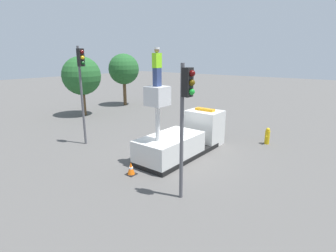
{
  "coord_description": "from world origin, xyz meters",
  "views": [
    {
      "loc": [
        -11.08,
        -7.98,
        5.36
      ],
      "look_at": [
        -2.65,
        -1.34,
        2.48
      ],
      "focal_mm": 28.0,
      "sensor_mm": 36.0,
      "label": 1
    }
  ],
  "objects_px": {
    "fire_hydrant": "(267,136)",
    "tree_left_bg": "(82,76)",
    "traffic_light_across": "(81,77)",
    "traffic_cone_rear": "(131,169)",
    "tree_right_bg": "(124,69)",
    "bucket_truck": "(184,139)",
    "worker": "(157,67)",
    "traffic_light_pole": "(185,106)"
  },
  "relations": [
    {
      "from": "bucket_truck",
      "to": "tree_right_bg",
      "type": "bearing_deg",
      "value": 58.82
    },
    {
      "from": "worker",
      "to": "traffic_light_across",
      "type": "xyz_separation_m",
      "value": [
        -0.2,
        5.69,
        -0.7
      ]
    },
    {
      "from": "traffic_cone_rear",
      "to": "fire_hydrant",
      "type": "bearing_deg",
      "value": -22.63
    },
    {
      "from": "traffic_cone_rear",
      "to": "tree_left_bg",
      "type": "bearing_deg",
      "value": 63.82
    },
    {
      "from": "traffic_light_across",
      "to": "tree_right_bg",
      "type": "height_order",
      "value": "traffic_light_across"
    },
    {
      "from": "traffic_light_across",
      "to": "traffic_cone_rear",
      "type": "relative_size",
      "value": 9.69
    },
    {
      "from": "tree_right_bg",
      "to": "traffic_cone_rear",
      "type": "bearing_deg",
      "value": -131.88
    },
    {
      "from": "worker",
      "to": "traffic_cone_rear",
      "type": "height_order",
      "value": "worker"
    },
    {
      "from": "tree_right_bg",
      "to": "bucket_truck",
      "type": "bearing_deg",
      "value": -121.18
    },
    {
      "from": "traffic_cone_rear",
      "to": "tree_right_bg",
      "type": "bearing_deg",
      "value": 48.12
    },
    {
      "from": "traffic_light_pole",
      "to": "tree_left_bg",
      "type": "height_order",
      "value": "tree_left_bg"
    },
    {
      "from": "traffic_light_across",
      "to": "tree_left_bg",
      "type": "relative_size",
      "value": 1.11
    },
    {
      "from": "worker",
      "to": "traffic_light_pole",
      "type": "bearing_deg",
      "value": -122.03
    },
    {
      "from": "bucket_truck",
      "to": "traffic_light_across",
      "type": "xyz_separation_m",
      "value": [
        -2.43,
        5.69,
        3.33
      ]
    },
    {
      "from": "bucket_truck",
      "to": "traffic_cone_rear",
      "type": "bearing_deg",
      "value": 175.02
    },
    {
      "from": "worker",
      "to": "traffic_cone_rear",
      "type": "relative_size",
      "value": 2.86
    },
    {
      "from": "traffic_light_across",
      "to": "traffic_cone_rear",
      "type": "height_order",
      "value": "traffic_light_across"
    },
    {
      "from": "worker",
      "to": "traffic_light_across",
      "type": "relative_size",
      "value": 0.29
    },
    {
      "from": "bucket_truck",
      "to": "tree_left_bg",
      "type": "xyz_separation_m",
      "value": [
        2.46,
        13.0,
        2.77
      ]
    },
    {
      "from": "tree_left_bg",
      "to": "traffic_light_across",
      "type": "bearing_deg",
      "value": -123.74
    },
    {
      "from": "fire_hydrant",
      "to": "worker",
      "type": "bearing_deg",
      "value": 155.14
    },
    {
      "from": "worker",
      "to": "fire_hydrant",
      "type": "height_order",
      "value": "worker"
    },
    {
      "from": "worker",
      "to": "traffic_light_across",
      "type": "distance_m",
      "value": 5.73
    },
    {
      "from": "tree_right_bg",
      "to": "traffic_light_across",
      "type": "bearing_deg",
      "value": -142.76
    },
    {
      "from": "worker",
      "to": "traffic_cone_rear",
      "type": "bearing_deg",
      "value": 168.03
    },
    {
      "from": "bucket_truck",
      "to": "traffic_light_across",
      "type": "bearing_deg",
      "value": 113.1
    },
    {
      "from": "fire_hydrant",
      "to": "traffic_cone_rear",
      "type": "xyz_separation_m",
      "value": [
        -8.39,
        3.5,
        -0.22
      ]
    },
    {
      "from": "traffic_cone_rear",
      "to": "tree_right_bg",
      "type": "xyz_separation_m",
      "value": [
        12.21,
        13.62,
        3.66
      ]
    },
    {
      "from": "traffic_light_pole",
      "to": "traffic_cone_rear",
      "type": "bearing_deg",
      "value": 86.15
    },
    {
      "from": "fire_hydrant",
      "to": "tree_right_bg",
      "type": "relative_size",
      "value": 0.19
    },
    {
      "from": "worker",
      "to": "traffic_light_pole",
      "type": "xyz_separation_m",
      "value": [
        -1.76,
        -2.81,
        -1.23
      ]
    },
    {
      "from": "bucket_truck",
      "to": "traffic_light_across",
      "type": "distance_m",
      "value": 7.02
    },
    {
      "from": "bucket_truck",
      "to": "tree_right_bg",
      "type": "xyz_separation_m",
      "value": [
        8.44,
        13.94,
        3.1
      ]
    },
    {
      "from": "tree_left_bg",
      "to": "worker",
      "type": "bearing_deg",
      "value": -109.8
    },
    {
      "from": "worker",
      "to": "traffic_light_across",
      "type": "height_order",
      "value": "traffic_light_across"
    },
    {
      "from": "bucket_truck",
      "to": "traffic_light_pole",
      "type": "bearing_deg",
      "value": -144.76
    },
    {
      "from": "worker",
      "to": "fire_hydrant",
      "type": "xyz_separation_m",
      "value": [
        6.84,
        -3.17,
        -4.36
      ]
    },
    {
      "from": "traffic_light_across",
      "to": "tree_right_bg",
      "type": "xyz_separation_m",
      "value": [
        10.86,
        8.26,
        -0.22
      ]
    },
    {
      "from": "fire_hydrant",
      "to": "tree_left_bg",
      "type": "height_order",
      "value": "tree_left_bg"
    },
    {
      "from": "tree_left_bg",
      "to": "tree_right_bg",
      "type": "distance_m",
      "value": 6.06
    },
    {
      "from": "worker",
      "to": "traffic_light_pole",
      "type": "height_order",
      "value": "worker"
    },
    {
      "from": "traffic_light_across",
      "to": "traffic_cone_rear",
      "type": "distance_m",
      "value": 6.75
    }
  ]
}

